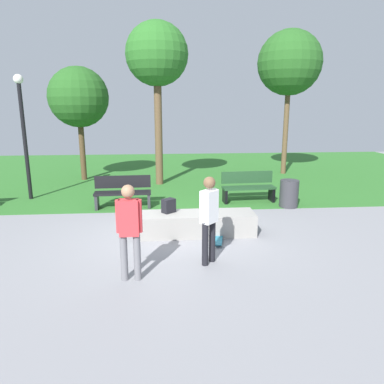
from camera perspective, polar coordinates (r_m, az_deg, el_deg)
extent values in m
plane|color=gray|center=(8.33, -3.58, -6.72)|extent=(28.00, 28.00, 0.00)
cube|color=#2D6B28|center=(16.00, -4.18, 3.17)|extent=(26.60, 12.15, 0.01)
cube|color=gray|center=(8.26, 0.50, -5.04)|extent=(2.71, 0.75, 0.50)
cube|color=black|center=(8.21, -3.72, -2.18)|extent=(0.34, 0.33, 0.32)
cylinder|color=slate|center=(6.23, -10.70, -10.19)|extent=(0.12, 0.12, 0.80)
cylinder|color=slate|center=(6.21, -8.65, -10.19)|extent=(0.12, 0.12, 0.80)
cube|color=red|center=(5.97, -9.94, -4.01)|extent=(0.32, 0.20, 0.60)
cylinder|color=red|center=(5.99, -11.57, -3.80)|extent=(0.09, 0.09, 0.55)
cylinder|color=red|center=(5.95, -8.32, -3.77)|extent=(0.09, 0.09, 0.55)
sphere|color=#9E7556|center=(5.86, -10.12, 0.10)|extent=(0.22, 0.22, 0.22)
cylinder|color=black|center=(6.67, 2.10, -8.32)|extent=(0.12, 0.12, 0.80)
cylinder|color=black|center=(6.84, 3.21, -7.77)|extent=(0.12, 0.12, 0.80)
cube|color=white|center=(6.53, 2.73, -2.30)|extent=(0.36, 0.37, 0.60)
cylinder|color=white|center=(6.39, 1.84, -2.42)|extent=(0.09, 0.09, 0.55)
cylinder|color=white|center=(6.65, 3.59, -1.78)|extent=(0.09, 0.09, 0.55)
sphere|color=brown|center=(6.42, 2.77, 1.48)|extent=(0.22, 0.22, 0.22)
cube|color=teal|center=(7.92, 4.12, -7.31)|extent=(0.36, 0.82, 0.02)
cylinder|color=silver|center=(8.20, 3.66, -6.86)|extent=(0.04, 0.06, 0.06)
cylinder|color=silver|center=(8.19, 4.79, -6.90)|extent=(0.04, 0.06, 0.06)
cylinder|color=silver|center=(7.68, 3.40, -8.31)|extent=(0.04, 0.06, 0.06)
cylinder|color=silver|center=(7.67, 4.60, -8.35)|extent=(0.04, 0.06, 0.06)
cube|color=black|center=(10.46, -10.90, -0.14)|extent=(1.61, 0.50, 0.06)
cube|color=black|center=(10.61, -10.89, 1.61)|extent=(1.60, 0.12, 0.36)
cube|color=#2D2D33|center=(10.48, -6.83, -1.23)|extent=(0.09, 0.40, 0.45)
cube|color=#2D2D33|center=(10.60, -14.82, -1.43)|extent=(0.09, 0.40, 0.45)
cube|color=#1E4223|center=(11.06, 8.97, 0.68)|extent=(1.62, 0.53, 0.06)
cube|color=#1E4223|center=(11.20, 8.70, 2.33)|extent=(1.60, 0.15, 0.36)
cube|color=black|center=(11.34, 12.49, -0.32)|extent=(0.10, 0.40, 0.45)
cube|color=black|center=(10.92, 5.23, -0.59)|extent=(0.10, 0.40, 0.45)
cylinder|color=#4C3823|center=(14.79, -16.97, 6.65)|extent=(0.21, 0.21, 2.50)
sphere|color=#23561E|center=(14.70, -17.50, 14.13)|extent=(2.26, 2.26, 2.26)
cylinder|color=brown|center=(15.92, 14.59, 9.56)|extent=(0.21, 0.21, 3.78)
sphere|color=#23561E|center=(15.98, 15.19, 19.13)|extent=(2.59, 2.59, 2.59)
cylinder|color=brown|center=(13.33, -5.32, 9.62)|extent=(0.27, 0.27, 3.96)
sphere|color=#286623|center=(13.41, -5.58, 20.93)|extent=(2.19, 2.19, 2.19)
cylinder|color=black|center=(12.21, -24.89, 7.02)|extent=(0.12, 0.12, 3.51)
sphere|color=silver|center=(12.18, -25.80, 15.80)|extent=(0.28, 0.28, 0.28)
cylinder|color=#333338|center=(10.80, 15.09, -0.24)|extent=(0.54, 0.54, 0.79)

